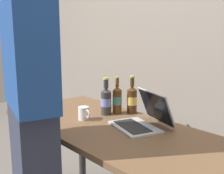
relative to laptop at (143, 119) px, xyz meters
The scene contains 8 objects.
desk 0.26m from the laptop, 136.62° to the right, with size 1.57×0.70×0.77m.
laptop is the anchor object (origin of this frame).
beer_bottle_dark 0.30m from the laptop, 148.01° to the left, with size 0.07×0.07×0.27m.
beer_bottle_brown 0.34m from the laptop, 166.21° to the left, with size 0.07×0.07×0.27m.
beer_bottle_amber 0.35m from the laptop, behind, with size 0.07×0.07×0.26m.
person_figure 0.68m from the laptop, 106.66° to the right, with size 0.49×0.33×1.88m.
coffee_mug 0.41m from the laptop, 151.81° to the right, with size 0.10×0.07×0.09m.
back_wall 0.77m from the laptop, 104.19° to the left, with size 6.00×0.10×2.60m, color gray.
Camera 1 is at (1.29, -1.14, 1.37)m, focal length 46.13 mm.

